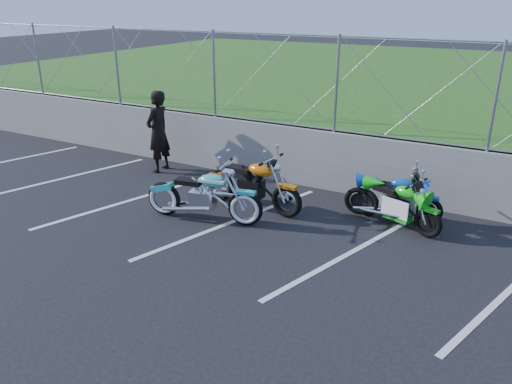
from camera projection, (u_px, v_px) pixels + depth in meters
The scene contains 10 objects.
ground at pixel (205, 242), 8.67m from camera, with size 90.00×90.00×0.00m, color black.
retaining_wall at pixel (290, 154), 11.29m from camera, with size 30.00×0.22×1.30m, color slate.
grass_field at pixel (398, 88), 19.46m from camera, with size 30.00×20.00×1.30m, color #235216.
chain_link_fence at pixel (292, 81), 10.69m from camera, with size 28.00×0.03×2.00m.
parking_lines at pixel (292, 235), 8.95m from camera, with size 18.29×4.31×0.01m.
cruiser_turquoise at pixel (205, 197), 9.38m from camera, with size 2.31×0.74×1.16m.
naked_orange at pixel (253, 186), 9.89m from camera, with size 2.25×0.76×1.12m.
sportbike_green at pixel (398, 206), 9.14m from camera, with size 1.77×0.75×0.95m.
sportbike_blue at pixel (394, 199), 9.44m from camera, with size 1.85×0.66×0.96m.
person_standing at pixel (158, 132), 11.89m from camera, with size 0.71×0.47×1.96m, color black.
Camera 1 is at (4.49, -6.37, 3.99)m, focal length 35.00 mm.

